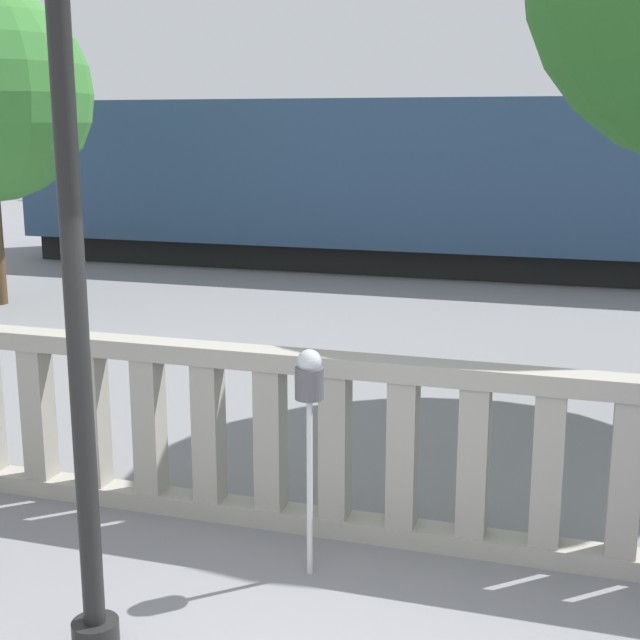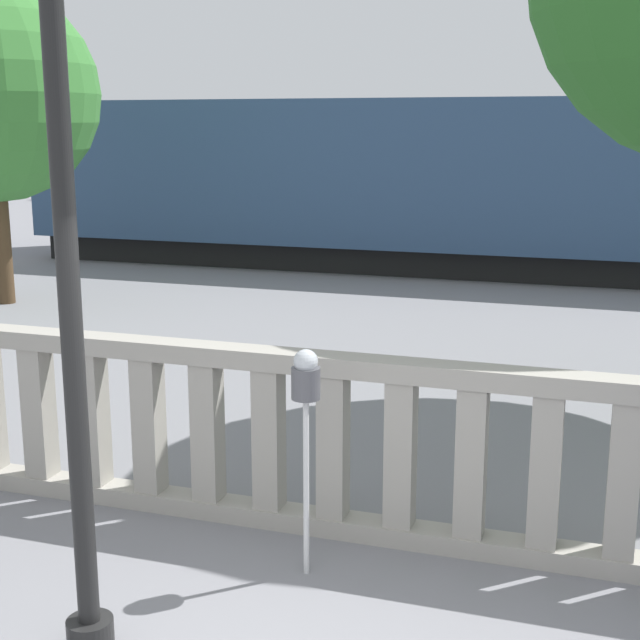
{
  "view_description": "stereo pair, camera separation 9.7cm",
  "coord_description": "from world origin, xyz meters",
  "views": [
    {
      "loc": [
        1.21,
        -3.24,
        2.95
      ],
      "look_at": [
        -0.92,
        3.6,
        1.37
      ],
      "focal_mm": 50.0,
      "sensor_mm": 36.0,
      "label": 1
    },
    {
      "loc": [
        1.3,
        -3.21,
        2.95
      ],
      "look_at": [
        -0.92,
        3.6,
        1.37
      ],
      "focal_mm": 50.0,
      "sensor_mm": 36.0,
      "label": 2
    }
  ],
  "objects": [
    {
      "name": "balustrade",
      "position": [
        -0.0,
        2.6,
        0.68
      ],
      "size": [
        15.57,
        0.24,
        1.36
      ],
      "color": "#9E998E",
      "rests_on": "ground"
    },
    {
      "name": "train_far",
      "position": [
        -3.79,
        29.63,
        1.73
      ],
      "size": [
        29.42,
        2.73,
        3.88
      ],
      "color": "black",
      "rests_on": "ground"
    },
    {
      "name": "parking_meter",
      "position": [
        -0.49,
        1.96,
        1.27
      ],
      "size": [
        0.19,
        0.19,
        1.55
      ],
      "color": "silver",
      "rests_on": "ground"
    },
    {
      "name": "train_near",
      "position": [
        -0.93,
        14.95,
        1.81
      ],
      "size": [
        19.24,
        3.13,
        4.02
      ],
      "color": "black",
      "rests_on": "ground"
    }
  ]
}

